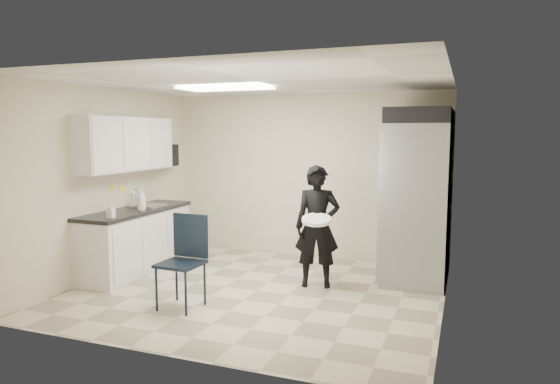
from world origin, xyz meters
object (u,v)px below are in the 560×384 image
at_px(lower_counter, 136,242).
at_px(folding_chair, 180,264).
at_px(commercial_fridge, 418,202).
at_px(man_tuxedo, 317,226).

xyz_separation_m(lower_counter, folding_chair, (1.40, -1.08, 0.08)).
distance_m(lower_counter, folding_chair, 1.76).
height_order(commercial_fridge, man_tuxedo, commercial_fridge).
distance_m(commercial_fridge, man_tuxedo, 1.45).
xyz_separation_m(lower_counter, man_tuxedo, (2.61, 0.26, 0.36)).
height_order(folding_chair, man_tuxedo, man_tuxedo).
bearing_deg(lower_counter, man_tuxedo, 5.68).
xyz_separation_m(folding_chair, man_tuxedo, (1.21, 1.34, 0.27)).
distance_m(lower_counter, commercial_fridge, 3.98).
relative_size(lower_counter, folding_chair, 1.86).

